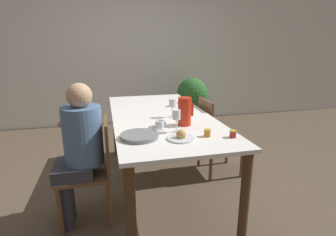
{
  "coord_description": "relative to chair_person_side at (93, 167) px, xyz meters",
  "views": [
    {
      "loc": [
        -0.52,
        -2.43,
        1.44
      ],
      "look_at": [
        0.0,
        -0.31,
        0.82
      ],
      "focal_mm": 28.0,
      "sensor_mm": 36.0,
      "label": 1
    }
  ],
  "objects": [
    {
      "name": "teacup_near_person",
      "position": [
        0.56,
        -0.05,
        0.34
      ],
      "size": [
        0.13,
        0.13,
        0.06
      ],
      "color": "silver",
      "rests_on": "dining_table"
    },
    {
      "name": "wall_back",
      "position": [
        0.66,
        2.85,
        0.84
      ],
      "size": [
        10.0,
        0.06,
        2.6
      ],
      "color": "white",
      "rests_on": "ground_plane"
    },
    {
      "name": "ground_plane",
      "position": [
        0.66,
        0.37,
        -0.46
      ],
      "size": [
        20.0,
        20.0,
        0.0
      ],
      "primitive_type": "plane",
      "color": "brown"
    },
    {
      "name": "wine_glass_juice",
      "position": [
        0.67,
        -0.16,
        0.44
      ],
      "size": [
        0.06,
        0.06,
        0.18
      ],
      "color": "white",
      "rests_on": "dining_table"
    },
    {
      "name": "potted_plant",
      "position": [
        1.64,
        2.28,
        0.12
      ],
      "size": [
        0.53,
        0.53,
        0.88
      ],
      "color": "#4C4742",
      "rests_on": "ground_plane"
    },
    {
      "name": "serving_tray",
      "position": [
        0.37,
        -0.23,
        0.32
      ],
      "size": [
        0.29,
        0.29,
        0.03
      ],
      "color": "gray",
      "rests_on": "dining_table"
    },
    {
      "name": "bread_plate",
      "position": [
        0.65,
        -0.33,
        0.33
      ],
      "size": [
        0.2,
        0.2,
        0.07
      ],
      "color": "silver",
      "rests_on": "dining_table"
    },
    {
      "name": "chair_opposite",
      "position": [
        1.31,
        0.52,
        0.0
      ],
      "size": [
        0.42,
        0.42,
        0.87
      ],
      "rotation": [
        0.0,
        0.0,
        -1.57
      ],
      "color": "brown",
      "rests_on": "ground_plane"
    },
    {
      "name": "jam_jar_red",
      "position": [
        0.86,
        -0.32,
        0.34
      ],
      "size": [
        0.05,
        0.05,
        0.06
      ],
      "color": "#C67A1E",
      "rests_on": "dining_table"
    },
    {
      "name": "person_seated",
      "position": [
        -0.08,
        -0.03,
        0.22
      ],
      "size": [
        0.39,
        0.41,
        1.17
      ],
      "rotation": [
        0.0,
        0.0,
        1.57
      ],
      "color": "#33333D",
      "rests_on": "ground_plane"
    },
    {
      "name": "teacup_across",
      "position": [
        0.87,
        0.69,
        0.34
      ],
      "size": [
        0.13,
        0.13,
        0.06
      ],
      "color": "silver",
      "rests_on": "dining_table"
    },
    {
      "name": "chair_person_side",
      "position": [
        0.0,
        0.0,
        0.0
      ],
      "size": [
        0.42,
        0.42,
        0.87
      ],
      "rotation": [
        0.0,
        0.0,
        1.57
      ],
      "color": "brown",
      "rests_on": "ground_plane"
    },
    {
      "name": "jam_jar_amber",
      "position": [
        1.04,
        -0.39,
        0.34
      ],
      "size": [
        0.05,
        0.05,
        0.06
      ],
      "color": "#A81E1E",
      "rests_on": "dining_table"
    },
    {
      "name": "red_pitcher",
      "position": [
        0.78,
        -0.01,
        0.43
      ],
      "size": [
        0.14,
        0.11,
        0.24
      ],
      "color": "red",
      "rests_on": "dining_table"
    },
    {
      "name": "wine_glass_water",
      "position": [
        0.75,
        0.27,
        0.44
      ],
      "size": [
        0.06,
        0.06,
        0.17
      ],
      "color": "white",
      "rests_on": "dining_table"
    },
    {
      "name": "dining_table",
      "position": [
        0.66,
        0.37,
        0.22
      ],
      "size": [
        0.93,
        2.04,
        0.77
      ],
      "color": "white",
      "rests_on": "ground_plane"
    }
  ]
}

